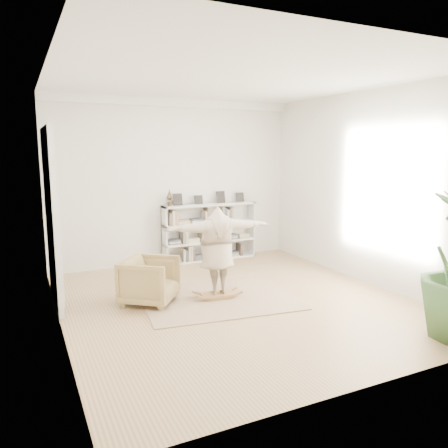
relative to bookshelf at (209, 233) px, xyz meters
name	(u,v)px	position (x,y,z in m)	size (l,w,h in m)	color
floor	(236,301)	(-0.74, -2.82, -0.64)	(6.00, 6.00, 0.00)	olive
room_shell	(174,103)	(-0.74, 0.12, 2.87)	(6.00, 6.00, 6.00)	silver
doors	(52,219)	(-3.45, -1.52, 0.76)	(0.09, 1.78, 2.92)	white
bookshelf	(209,233)	(0.00, 0.00, 0.00)	(2.20, 0.35, 1.64)	silver
armchair	(150,281)	(-2.06, -2.27, -0.25)	(0.82, 0.84, 0.76)	tan
rug	(217,298)	(-0.97, -2.55, -0.63)	(2.50, 2.00, 0.02)	tan
rocker_board	(217,294)	(-0.97, -2.55, -0.56)	(0.59, 0.40, 0.12)	olive
person	(217,248)	(-0.97, -2.55, 0.25)	(1.83, 0.50, 1.49)	tan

